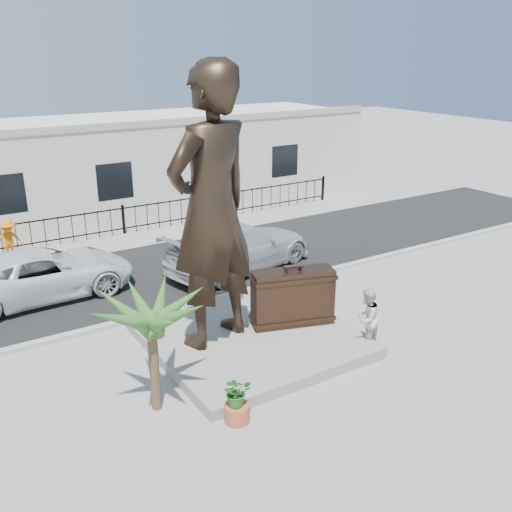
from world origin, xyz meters
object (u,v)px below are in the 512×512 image
at_px(tourist, 367,318).
at_px(car_white, 43,273).
at_px(statue, 211,209).
at_px(suitcase, 293,297).

height_order(tourist, car_white, tourist).
relative_size(tourist, car_white, 0.30).
height_order(statue, suitcase, statue).
relative_size(statue, car_white, 1.25).
distance_m(statue, suitcase, 3.62).
distance_m(statue, car_white, 7.37).
height_order(suitcase, car_white, suitcase).
bearing_deg(tourist, car_white, -72.62).
xyz_separation_m(statue, car_white, (-3.05, 5.97, -3.08)).
relative_size(statue, tourist, 4.23).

